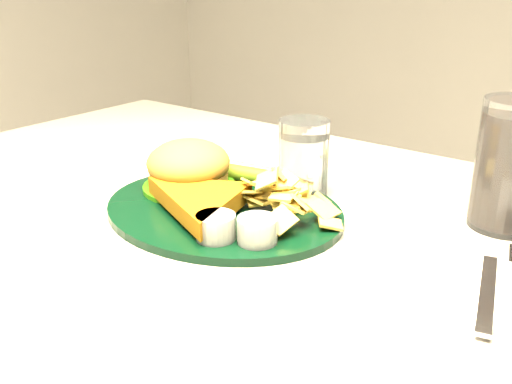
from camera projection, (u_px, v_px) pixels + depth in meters
dinner_plate at (223, 187)px, 0.70m from camera, size 0.32×0.26×0.07m
water_glass at (303, 159)px, 0.75m from camera, size 0.08×0.08×0.10m
fork_napkin at (491, 287)px, 0.53m from camera, size 0.19×0.22×0.01m
spoon at (171, 183)px, 0.80m from camera, size 0.06×0.15×0.01m
ramekin at (150, 156)px, 0.88m from camera, size 0.06×0.06×0.03m
wrapped_straw at (236, 159)px, 0.90m from camera, size 0.19×0.08×0.01m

